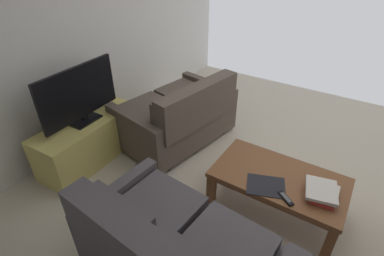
{
  "coord_description": "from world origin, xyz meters",
  "views": [
    {
      "loc": [
        -0.36,
        2.31,
        2.15
      ],
      "look_at": [
        0.67,
        0.71,
        0.91
      ],
      "focal_mm": 27.26,
      "sensor_mm": 36.0,
      "label": 1
    }
  ],
  "objects_px": {
    "loveseat_near": "(179,115)",
    "tv_stand": "(90,140)",
    "coffee_table": "(278,181)",
    "loose_magazine": "(266,186)",
    "flat_tv": "(79,94)",
    "book_stack": "(322,192)",
    "tv_remote": "(286,198)"
  },
  "relations": [
    {
      "from": "tv_stand",
      "to": "loose_magazine",
      "type": "distance_m",
      "value": 1.99
    },
    {
      "from": "flat_tv",
      "to": "book_stack",
      "type": "relative_size",
      "value": 2.9
    },
    {
      "from": "book_stack",
      "to": "tv_remote",
      "type": "height_order",
      "value": "book_stack"
    },
    {
      "from": "coffee_table",
      "to": "tv_stand",
      "type": "xyz_separation_m",
      "value": [
        2.03,
        0.38,
        -0.1
      ]
    },
    {
      "from": "book_stack",
      "to": "loose_magazine",
      "type": "bearing_deg",
      "value": 17.92
    },
    {
      "from": "flat_tv",
      "to": "book_stack",
      "type": "bearing_deg",
      "value": -172.01
    },
    {
      "from": "coffee_table",
      "to": "flat_tv",
      "type": "distance_m",
      "value": 2.12
    },
    {
      "from": "tv_stand",
      "to": "tv_remote",
      "type": "height_order",
      "value": "tv_stand"
    },
    {
      "from": "coffee_table",
      "to": "flat_tv",
      "type": "height_order",
      "value": "flat_tv"
    },
    {
      "from": "loveseat_near",
      "to": "loose_magazine",
      "type": "relative_size",
      "value": 4.72
    },
    {
      "from": "tv_stand",
      "to": "tv_remote",
      "type": "distance_m",
      "value": 2.17
    },
    {
      "from": "loveseat_near",
      "to": "flat_tv",
      "type": "bearing_deg",
      "value": 52.26
    },
    {
      "from": "loose_magazine",
      "to": "coffee_table",
      "type": "bearing_deg",
      "value": 141.85
    },
    {
      "from": "tv_stand",
      "to": "book_stack",
      "type": "xyz_separation_m",
      "value": [
        -2.39,
        -0.34,
        0.2
      ]
    },
    {
      "from": "coffee_table",
      "to": "tv_remote",
      "type": "height_order",
      "value": "tv_remote"
    },
    {
      "from": "book_stack",
      "to": "tv_remote",
      "type": "distance_m",
      "value": 0.3
    },
    {
      "from": "loveseat_near",
      "to": "coffee_table",
      "type": "xyz_separation_m",
      "value": [
        -1.39,
        0.45,
        -0.01
      ]
    },
    {
      "from": "loveseat_near",
      "to": "tv_stand",
      "type": "xyz_separation_m",
      "value": [
        0.65,
        0.84,
        -0.11
      ]
    },
    {
      "from": "loveseat_near",
      "to": "tv_stand",
      "type": "height_order",
      "value": "loveseat_near"
    },
    {
      "from": "loose_magazine",
      "to": "tv_remote",
      "type": "bearing_deg",
      "value": 52.24
    },
    {
      "from": "coffee_table",
      "to": "tv_stand",
      "type": "bearing_deg",
      "value": 10.7
    },
    {
      "from": "tv_stand",
      "to": "loose_magazine",
      "type": "bearing_deg",
      "value": -174.16
    },
    {
      "from": "coffee_table",
      "to": "loose_magazine",
      "type": "relative_size",
      "value": 3.61
    },
    {
      "from": "tv_stand",
      "to": "coffee_table",
      "type": "bearing_deg",
      "value": -169.3
    },
    {
      "from": "tv_stand",
      "to": "flat_tv",
      "type": "xyz_separation_m",
      "value": [
        -0.0,
        -0.0,
        0.57
      ]
    },
    {
      "from": "loveseat_near",
      "to": "flat_tv",
      "type": "relative_size",
      "value": 1.58
    },
    {
      "from": "tv_remote",
      "to": "loose_magazine",
      "type": "distance_m",
      "value": 0.19
    },
    {
      "from": "tv_remote",
      "to": "loose_magazine",
      "type": "relative_size",
      "value": 0.49
    },
    {
      "from": "tv_stand",
      "to": "tv_remote",
      "type": "xyz_separation_m",
      "value": [
        -2.16,
        -0.15,
        0.17
      ]
    },
    {
      "from": "book_stack",
      "to": "loose_magazine",
      "type": "height_order",
      "value": "book_stack"
    },
    {
      "from": "tv_stand",
      "to": "book_stack",
      "type": "distance_m",
      "value": 2.42
    },
    {
      "from": "coffee_table",
      "to": "tv_stand",
      "type": "relative_size",
      "value": 0.93
    }
  ]
}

